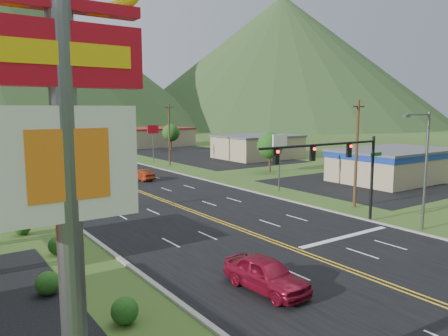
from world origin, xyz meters
TOP-DOWN VIEW (x-y plane):
  - pylon_sign at (-17.00, 2.00)m, footprint 4.32×0.60m
  - traffic_signal at (6.48, 14.00)m, footprint 13.10×0.43m
  - streetlight_east at (11.18, 10.00)m, footprint 3.28×0.25m
  - building_east_near at (30.00, 25.00)m, footprint 15.40×10.40m
  - building_east_mid at (32.00, 55.00)m, footprint 14.40×11.40m
  - building_east_far at (28.00, 90.00)m, footprint 16.40×12.40m
  - pole_sign_west_a at (-14.00, 30.00)m, footprint 2.00×0.18m
  - pole_sign_east_a at (13.00, 28.00)m, footprint 2.00×0.18m
  - pole_sign_east_b at (13.00, 60.00)m, footprint 2.00×0.18m
  - tree_east_a at (22.00, 40.00)m, footprint 3.84×3.84m
  - tree_east_b at (26.00, 78.00)m, footprint 3.84×3.84m
  - utility_pole_a at (13.50, 18.00)m, footprint 1.60×0.28m
  - utility_pole_b at (13.50, 55.00)m, footprint 1.60×0.28m
  - utility_pole_c at (13.50, 95.00)m, footprint 1.60×0.28m
  - utility_pole_d at (13.50, 135.00)m, footprint 1.60×0.28m
  - mountain_ne at (147.84, 176.19)m, footprint 180.00×180.00m
  - car_red_near at (-5.76, 8.16)m, footprint 2.35×5.14m
  - car_dark_mid at (-4.21, 51.08)m, footprint 1.78×4.25m
  - car_red_far at (3.43, 43.72)m, footprint 2.06×4.40m

SIDE VIEW (x-z plane):
  - car_dark_mid at x=-4.21m, z-range 0.00..1.22m
  - car_red_far at x=3.43m, z-range 0.00..1.39m
  - car_red_near at x=-5.76m, z-range 0.00..1.71m
  - building_east_mid at x=32.00m, z-range 0.01..4.31m
  - building_east_far at x=28.00m, z-range 0.01..4.51m
  - building_east_near at x=30.00m, z-range 0.22..4.32m
  - tree_east_a at x=22.00m, z-range 0.98..6.80m
  - tree_east_b at x=26.00m, z-range 0.98..6.80m
  - pole_sign_west_a at x=-14.00m, z-range 1.85..8.25m
  - pole_sign_east_a at x=13.00m, z-range 1.85..8.25m
  - pole_sign_east_b at x=13.00m, z-range 1.85..8.25m
  - utility_pole_a at x=13.50m, z-range 0.13..10.13m
  - utility_pole_b at x=13.50m, z-range 0.13..10.13m
  - utility_pole_c at x=13.50m, z-range 0.13..10.13m
  - utility_pole_d at x=13.50m, z-range 0.13..10.13m
  - streetlight_east at x=11.18m, z-range 0.68..9.68m
  - traffic_signal at x=6.48m, z-range 1.83..8.83m
  - pylon_sign at x=-17.00m, z-range 2.30..16.30m
  - mountain_ne at x=147.84m, z-range 0.00..70.00m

